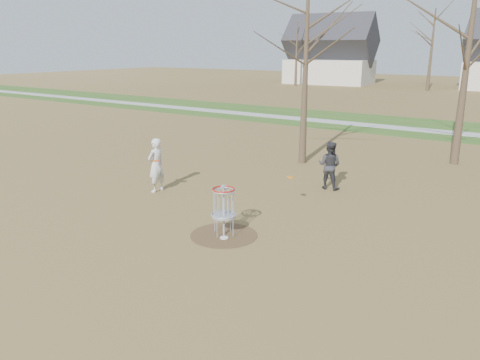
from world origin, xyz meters
name	(u,v)px	position (x,y,z in m)	size (l,w,h in m)	color
ground	(224,235)	(0.00, 0.00, 0.00)	(160.00, 160.00, 0.00)	brown
green_band	(422,128)	(0.00, 21.00, 0.01)	(160.00, 8.00, 0.01)	#2D5119
footpath	(418,130)	(0.00, 20.00, 0.01)	(160.00, 1.50, 0.01)	#9E9E99
dirt_circle	(224,235)	(0.00, 0.00, 0.01)	(1.80, 1.80, 0.01)	#47331E
player_standing	(156,165)	(-4.25, 1.90, 0.93)	(0.68, 0.45, 1.87)	silver
player_throwing	(329,165)	(0.53, 5.56, 0.84)	(0.82, 0.64, 1.69)	#2C2D31
disc_grounded	(224,238)	(0.13, -0.17, 0.02)	(0.22, 0.22, 0.02)	white
discs_in_play	(224,169)	(-1.68, 2.30, 1.09)	(4.60, 1.53, 0.24)	orange
disc_golf_basket	(224,203)	(0.00, 0.00, 0.91)	(0.64, 0.64, 1.35)	#9EA3AD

